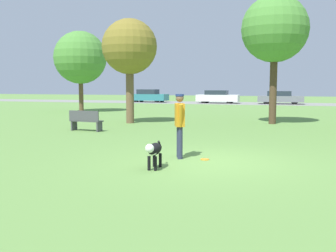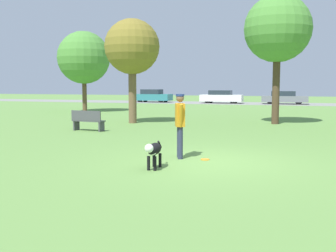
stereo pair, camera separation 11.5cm
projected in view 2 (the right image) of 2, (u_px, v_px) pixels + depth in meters
The scene contains 12 objects.
ground_plane at pixel (208, 162), 9.63m from camera, with size 120.00×120.00×0.00m, color #608C42.
far_road_strip at pixel (275, 104), 39.32m from camera, with size 120.00×6.00×0.01m.
person at pixel (180, 120), 10.02m from camera, with size 0.36×0.66×1.65m.
dog at pixel (154, 150), 8.76m from camera, with size 0.30×1.02×0.62m.
frisbee at pixel (205, 159), 9.89m from camera, with size 0.22×0.22×0.02m.
tree_near_left at pixel (132, 48), 19.11m from camera, with size 2.69×2.69×5.09m.
tree_far_left at pixel (84, 58), 27.46m from camera, with size 3.66×3.66×5.62m.
tree_mid_center at pixel (278, 29), 18.56m from camera, with size 3.17×3.17×6.12m.
parked_car_teal at pixel (153, 96), 43.25m from camera, with size 4.14×1.90×1.41m.
parked_car_white at pixel (221, 97), 40.58m from camera, with size 4.33×1.72×1.34m.
parked_car_grey at pixel (284, 98), 38.68m from camera, with size 4.41×1.80×1.29m.
park_bench at pixel (88, 120), 16.06m from camera, with size 1.43×0.54×0.84m.
Camera 2 is at (2.01, -9.32, 1.87)m, focal length 42.00 mm.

